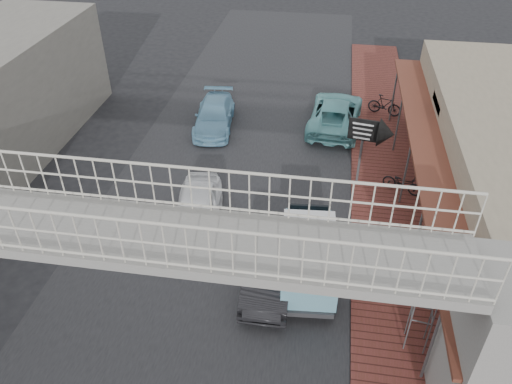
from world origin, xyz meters
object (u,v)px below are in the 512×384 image
(angkot_far, at_px, (214,115))
(street_clock, at_px, (432,283))
(dark_sedan, at_px, (270,265))
(angkot_van, at_px, (309,253))
(motorcycle_far, at_px, (385,105))
(arrow_sign, at_px, (384,134))
(angkot_curb, at_px, (335,113))
(white_hatchback, at_px, (197,209))
(motorcycle_near, at_px, (402,183))

(angkot_far, xyz_separation_m, street_clock, (8.64, -12.02, 1.99))
(street_clock, bearing_deg, dark_sedan, 165.55)
(angkot_van, bearing_deg, dark_sedan, -174.37)
(motorcycle_far, xyz_separation_m, arrow_sign, (-0.68, -6.75, 1.99))
(dark_sedan, height_order, angkot_curb, angkot_curb)
(white_hatchback, bearing_deg, angkot_van, -34.47)
(white_hatchback, height_order, arrow_sign, arrow_sign)
(white_hatchback, distance_m, angkot_far, 7.69)
(angkot_far, bearing_deg, motorcycle_near, -32.08)
(motorcycle_near, height_order, arrow_sign, arrow_sign)
(motorcycle_far, distance_m, street_clock, 14.69)
(white_hatchback, distance_m, motorcycle_near, 8.43)
(angkot_curb, xyz_separation_m, angkot_van, (-0.60, -10.87, 0.47))
(white_hatchback, xyz_separation_m, angkot_far, (-1.07, 7.62, -0.08))
(angkot_far, relative_size, motorcycle_near, 2.71)
(angkot_far, relative_size, street_clock, 1.44)
(white_hatchback, relative_size, dark_sedan, 0.98)
(angkot_curb, distance_m, angkot_van, 10.89)
(white_hatchback, xyz_separation_m, angkot_curb, (4.90, 8.62, 0.01))
(dark_sedan, bearing_deg, angkot_van, 9.65)
(dark_sedan, relative_size, motorcycle_near, 2.64)
(motorcycle_near, xyz_separation_m, street_clock, (-0.20, -7.66, 2.10))
(angkot_far, bearing_deg, street_clock, -60.12)
(dark_sedan, height_order, arrow_sign, arrow_sign)
(street_clock, bearing_deg, white_hatchback, 158.85)
(white_hatchback, xyz_separation_m, arrow_sign, (6.72, 3.41, 1.90))
(motorcycle_far, bearing_deg, arrow_sign, -166.53)
(white_hatchback, distance_m, street_clock, 8.96)
(angkot_far, height_order, arrow_sign, arrow_sign)
(white_hatchback, relative_size, angkot_far, 0.96)
(white_hatchback, bearing_deg, motorcycle_near, 15.78)
(motorcycle_far, bearing_deg, dark_sedan, -179.61)
(angkot_curb, xyz_separation_m, street_clock, (2.67, -13.02, 1.90))
(angkot_van, bearing_deg, white_hatchback, 147.95)
(angkot_curb, height_order, street_clock, street_clock)
(dark_sedan, xyz_separation_m, arrow_sign, (3.62, 5.86, 1.91))
(angkot_curb, distance_m, motorcycle_near, 6.09)
(motorcycle_far, relative_size, street_clock, 0.57)
(white_hatchback, xyz_separation_m, motorcycle_near, (7.78, 3.26, -0.19))
(angkot_van, distance_m, street_clock, 4.17)
(dark_sedan, bearing_deg, white_hatchback, 141.07)
(white_hatchback, height_order, angkot_van, angkot_van)
(motorcycle_near, height_order, street_clock, street_clock)
(white_hatchback, height_order, angkot_curb, angkot_curb)
(angkot_far, height_order, motorcycle_near, angkot_far)
(angkot_curb, bearing_deg, arrow_sign, 114.03)
(motorcycle_near, relative_size, motorcycle_far, 0.93)
(angkot_van, distance_m, arrow_sign, 6.31)
(angkot_van, height_order, arrow_sign, arrow_sign)
(motorcycle_far, bearing_deg, angkot_van, -174.81)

